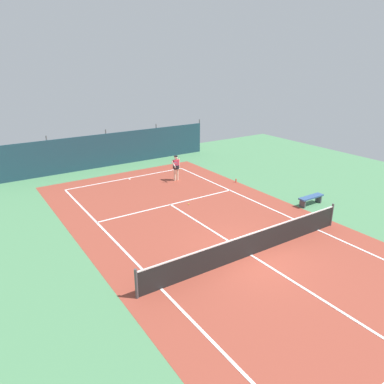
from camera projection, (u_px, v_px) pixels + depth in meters
ground_plane at (251, 255)px, 14.52m from camera, size 36.00×36.00×0.00m
court_surface at (251, 255)px, 14.51m from camera, size 11.02×26.60×0.01m
tennis_net at (252, 244)px, 14.34m from camera, size 10.12×0.10×1.10m
back_fence at (106, 156)px, 26.69m from camera, size 16.30×0.98×2.70m
tennis_player at (176, 166)px, 23.08m from camera, size 0.73×0.74×1.64m
tennis_ball_near_player at (189, 204)px, 19.55m from camera, size 0.07×0.07×0.07m
tennis_ball_midcourt at (180, 169)px, 25.66m from camera, size 0.07×0.07×0.07m
parked_car at (110, 146)px, 28.83m from camera, size 2.18×4.29×1.68m
courtside_bench at (311, 198)px, 19.40m from camera, size 1.60×0.40×0.49m
water_bottle at (236, 181)px, 23.00m from camera, size 0.08×0.08×0.24m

